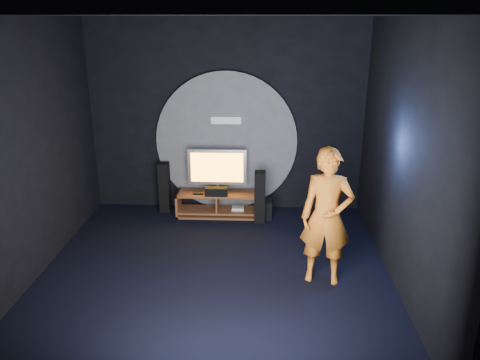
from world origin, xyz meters
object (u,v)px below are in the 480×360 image
Objects in this scene: tv at (217,169)px; player at (327,217)px; media_console at (218,206)px; subwoofer at (263,209)px; tower_speaker_right at (260,197)px; tower_speaker_left at (164,187)px.

player is (1.68, -2.24, 0.06)m from tv.
media_console reaches higher than subwoofer.
tower_speaker_right reaches higher than media_console.
media_console is 1.40× the size of tv.
media_console is 0.70m from tv.
tv is 1.13× the size of tower_speaker_right.
tower_speaker_right is at bearing 123.40° from player.
player is at bearing -41.16° from tower_speaker_left.
subwoofer is at bearing -7.34° from tower_speaker_left.
media_console is 1.07m from tower_speaker_left.
subwoofer is 0.18× the size of player.
media_console is at bearing 162.33° from tower_speaker_right.
media_console is 2.84m from player.
subwoofer is (0.84, -0.06, -0.03)m from media_console.
tower_speaker_right is 0.50× the size of player.
tv is at bearing 171.53° from subwoofer.
tv reaches higher than subwoofer.
player reaches higher than tower_speaker_right.
tower_speaker_left is at bearing 172.66° from subwoofer.
player is at bearing -64.93° from tower_speaker_right.
subwoofer is (0.85, -0.13, -0.72)m from tv.
tv is at bearing 135.23° from player.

